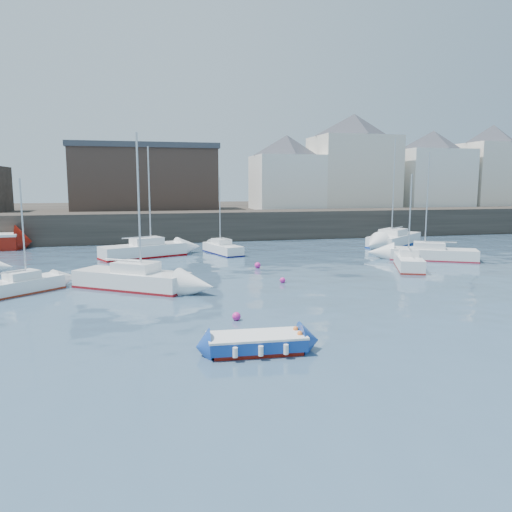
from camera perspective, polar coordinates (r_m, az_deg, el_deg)
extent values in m
plane|color=#2D4760|center=(20.07, 8.20, -9.10)|extent=(220.00, 220.00, 0.00)
cube|color=#28231E|center=(53.43, -5.83, 3.47)|extent=(90.00, 5.00, 3.00)
cube|color=#28231E|center=(71.27, -7.81, 4.57)|extent=(90.00, 32.00, 2.80)
cube|color=beige|center=(65.67, 11.01, 9.33)|extent=(10.00, 8.00, 9.00)
pyramid|color=#3A3D44|center=(66.05, 11.15, 14.45)|extent=(13.36, 13.36, 2.80)
cube|color=white|center=(70.51, 19.41, 8.32)|extent=(9.00, 7.00, 7.50)
pyramid|color=#3A3D44|center=(70.72, 19.61, 12.35)|extent=(11.88, 11.88, 2.45)
cube|color=beige|center=(75.77, 25.21, 8.35)|extent=(8.00, 7.00, 8.50)
pyramid|color=#3A3D44|center=(76.04, 25.47, 12.47)|extent=(11.14, 11.14, 2.45)
cube|color=white|center=(61.99, 3.50, 8.38)|extent=(8.00, 7.00, 6.50)
pyramid|color=#3A3D44|center=(62.15, 3.54, 12.50)|extent=(11.14, 11.14, 2.45)
cube|color=#3D2D26|center=(60.77, -12.62, 8.43)|extent=(16.00, 10.00, 7.00)
cube|color=#3A3D44|center=(60.90, -12.73, 12.01)|extent=(16.40, 10.40, 0.60)
cube|color=maroon|center=(18.08, 0.05, -10.73)|extent=(3.21, 1.47, 0.16)
cube|color=#163F9B|center=(17.98, 0.05, -9.85)|extent=(3.50, 1.66, 0.43)
cube|color=white|center=(17.91, 0.05, -9.08)|extent=(3.57, 1.69, 0.08)
cube|color=white|center=(17.96, 0.05, -9.64)|extent=(2.79, 1.18, 0.39)
cube|color=tan|center=(17.93, 0.05, -9.34)|extent=(0.30, 1.04, 0.06)
cylinder|color=white|center=(18.65, -3.11, -9.29)|extent=(0.18, 0.18, 0.34)
cylinder|color=white|center=(17.08, -2.39, -10.96)|extent=(0.18, 0.18, 0.34)
cylinder|color=white|center=(18.77, -0.42, -9.15)|extent=(0.18, 0.18, 0.34)
cylinder|color=white|center=(17.22, 0.56, -10.79)|extent=(0.18, 0.18, 0.34)
cylinder|color=white|center=(18.94, 2.24, -9.00)|extent=(0.18, 0.18, 0.34)
cylinder|color=white|center=(17.40, 3.45, -10.60)|extent=(0.18, 0.18, 0.34)
cube|color=white|center=(30.17, -25.51, -3.18)|extent=(4.57, 4.28, 0.78)
cube|color=maroon|center=(30.24, -25.47, -3.80)|extent=(4.61, 4.32, 0.10)
cube|color=white|center=(30.18, -25.19, -1.99)|extent=(2.00, 1.95, 0.43)
cylinder|color=silver|center=(29.98, -25.09, 2.81)|extent=(0.09, 0.09, 5.46)
cube|color=white|center=(29.35, -14.05, -2.68)|extent=(6.70, 5.64, 1.01)
cube|color=maroon|center=(29.44, -14.02, -3.51)|extent=(6.77, 5.69, 0.13)
cube|color=white|center=(29.03, -13.56, -1.22)|extent=(2.84, 2.67, 0.56)
cylinder|color=silver|center=(28.47, -13.26, 5.85)|extent=(0.11, 0.11, 7.71)
cube|color=white|center=(36.68, 17.06, -0.72)|extent=(3.47, 5.20, 0.90)
cube|color=maroon|center=(36.74, 17.03, -1.32)|extent=(3.50, 5.25, 0.12)
cube|color=white|center=(36.82, 17.06, 0.41)|extent=(1.80, 2.08, 0.50)
cylinder|color=silver|center=(36.82, 17.18, 4.50)|extent=(0.10, 0.10, 5.73)
cube|color=white|center=(41.49, 19.58, 0.18)|extent=(6.69, 4.90, 0.90)
cube|color=maroon|center=(41.54, 19.56, -0.35)|extent=(6.75, 4.95, 0.12)
cube|color=white|center=(41.38, 19.18, 1.15)|extent=(2.73, 2.44, 0.50)
cylinder|color=silver|center=(41.09, 18.96, 5.98)|extent=(0.10, 0.10, 7.45)
cube|color=white|center=(42.71, -3.82, 0.80)|extent=(2.88, 5.16, 0.81)
cube|color=#080845|center=(42.76, -3.82, 0.34)|extent=(2.91, 5.22, 0.11)
cube|color=white|center=(42.85, -3.97, 1.67)|extent=(1.61, 1.98, 0.45)
cylinder|color=silver|center=(42.85, -4.15, 5.17)|extent=(0.09, 0.09, 5.66)
cube|color=white|center=(50.51, 15.53, 1.81)|extent=(7.73, 7.11, 1.03)
cube|color=navy|center=(50.56, 15.52, 1.31)|extent=(7.81, 7.19, 0.14)
cube|color=white|center=(50.05, 15.41, 2.67)|extent=(3.37, 3.27, 0.57)
cylinder|color=silver|center=(49.46, 15.44, 7.60)|extent=(0.11, 0.11, 9.17)
cube|color=white|center=(41.64, -12.76, 0.58)|extent=(7.15, 4.73, 1.03)
cube|color=#8F0205|center=(41.70, -12.74, -0.03)|extent=(7.22, 4.78, 0.14)
cube|color=white|center=(41.68, -12.37, 1.70)|extent=(2.85, 2.46, 0.57)
cylinder|color=silver|center=(41.58, -12.10, 6.74)|extent=(0.11, 0.11, 7.87)
sphere|color=#DB2290|center=(22.16, -2.25, -7.34)|extent=(0.38, 0.38, 0.38)
sphere|color=#DB2290|center=(30.29, 3.06, -3.07)|extent=(0.35, 0.35, 0.35)
sphere|color=#DB2290|center=(35.48, 0.18, -1.38)|extent=(0.43, 0.43, 0.43)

